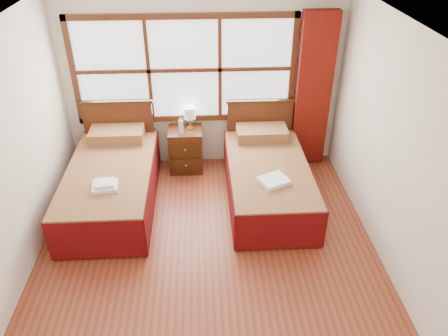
{
  "coord_description": "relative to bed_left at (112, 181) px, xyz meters",
  "views": [
    {
      "loc": [
        -0.03,
        -3.75,
        3.61
      ],
      "look_at": [
        0.22,
        0.7,
        0.8
      ],
      "focal_mm": 35.0,
      "sensor_mm": 36.0,
      "label": 1
    }
  ],
  "objects": [
    {
      "name": "floor",
      "position": [
        1.26,
        -1.2,
        -0.33
      ],
      "size": [
        4.5,
        4.5,
        0.0
      ],
      "primitive_type": "plane",
      "color": "brown",
      "rests_on": "ground"
    },
    {
      "name": "ceiling",
      "position": [
        1.26,
        -1.2,
        2.27
      ],
      "size": [
        4.5,
        4.5,
        0.0
      ],
      "primitive_type": "plane",
      "rotation": [
        3.14,
        0.0,
        0.0
      ],
      "color": "white",
      "rests_on": "wall_back"
    },
    {
      "name": "wall_back",
      "position": [
        1.26,
        1.05,
        0.97
      ],
      "size": [
        4.0,
        0.0,
        4.0
      ],
      "primitive_type": "plane",
      "rotation": [
        1.57,
        0.0,
        0.0
      ],
      "color": "silver",
      "rests_on": "floor"
    },
    {
      "name": "wall_left",
      "position": [
        -0.74,
        -1.2,
        0.97
      ],
      "size": [
        0.0,
        4.5,
        4.5
      ],
      "primitive_type": "plane",
      "rotation": [
        1.57,
        0.0,
        1.57
      ],
      "color": "silver",
      "rests_on": "floor"
    },
    {
      "name": "wall_right",
      "position": [
        3.26,
        -1.2,
        0.97
      ],
      "size": [
        0.0,
        4.5,
        4.5
      ],
      "primitive_type": "plane",
      "rotation": [
        1.57,
        0.0,
        -1.57
      ],
      "color": "silver",
      "rests_on": "floor"
    },
    {
      "name": "window",
      "position": [
        1.01,
        1.02,
        1.17
      ],
      "size": [
        3.16,
        0.06,
        1.56
      ],
      "color": "white",
      "rests_on": "wall_back"
    },
    {
      "name": "curtain",
      "position": [
        2.86,
        0.91,
        0.84
      ],
      "size": [
        0.5,
        0.16,
        2.3
      ],
      "primitive_type": "cube",
      "color": "maroon",
      "rests_on": "wall_back"
    },
    {
      "name": "bed_left",
      "position": [
        0.0,
        0.0,
        0.0
      ],
      "size": [
        1.12,
        2.17,
        1.09
      ],
      "color": "#371F0B",
      "rests_on": "floor"
    },
    {
      "name": "bed_right",
      "position": [
        2.1,
        0.0,
        -0.01
      ],
      "size": [
        1.08,
        2.1,
        1.05
      ],
      "color": "#371F0B",
      "rests_on": "floor"
    },
    {
      "name": "nightstand",
      "position": [
        0.97,
        0.8,
        -0.0
      ],
      "size": [
        0.5,
        0.49,
        0.66
      ],
      "color": "#48200F",
      "rests_on": "floor"
    },
    {
      "name": "towels_left",
      "position": [
        0.03,
        -0.52,
        0.29
      ],
      "size": [
        0.33,
        0.3,
        0.09
      ],
      "rotation": [
        0.0,
        0.0,
        0.13
      ],
      "color": "white",
      "rests_on": "bed_left"
    },
    {
      "name": "towels_right",
      "position": [
        2.1,
        -0.49,
        0.25
      ],
      "size": [
        0.43,
        0.41,
        0.05
      ],
      "rotation": [
        0.0,
        0.0,
        0.43
      ],
      "color": "white",
      "rests_on": "bed_right"
    },
    {
      "name": "lamp",
      "position": [
        1.05,
        0.85,
        0.57
      ],
      "size": [
        0.17,
        0.17,
        0.34
      ],
      "color": "gold",
      "rests_on": "nightstand"
    },
    {
      "name": "bottle_near",
      "position": [
        0.92,
        0.71,
        0.43
      ],
      "size": [
        0.06,
        0.06,
        0.22
      ],
      "color": "silver",
      "rests_on": "nightstand"
    },
    {
      "name": "bottle_far",
      "position": [
        0.93,
        0.71,
        0.44
      ],
      "size": [
        0.06,
        0.06,
        0.24
      ],
      "color": "silver",
      "rests_on": "nightstand"
    }
  ]
}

